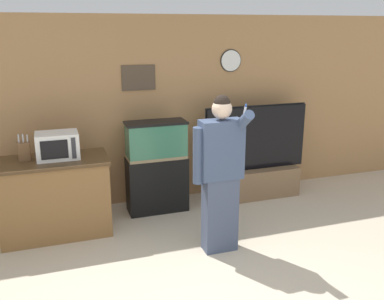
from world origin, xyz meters
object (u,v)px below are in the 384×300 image
(aquarium_on_stand, at_px, (157,167))
(tv_on_stand, at_px, (255,171))
(microwave, at_px, (57,145))
(knife_block, at_px, (24,151))
(person_standing, at_px, (220,173))
(counter_island, at_px, (55,197))

(aquarium_on_stand, relative_size, tv_on_stand, 0.80)
(microwave, distance_m, knife_block, 0.37)
(knife_block, height_order, person_standing, person_standing)
(knife_block, height_order, tv_on_stand, tv_on_stand)
(knife_block, bearing_deg, counter_island, -11.96)
(microwave, bearing_deg, aquarium_on_stand, 10.97)
(tv_on_stand, bearing_deg, knife_block, -175.51)
(knife_block, xyz_separation_m, person_standing, (2.01, -1.06, -0.14))
(tv_on_stand, bearing_deg, microwave, -174.41)
(person_standing, bearing_deg, aquarium_on_stand, 106.99)
(knife_block, height_order, aquarium_on_stand, knife_block)
(counter_island, xyz_separation_m, microwave, (0.08, 0.04, 0.62))
(counter_island, height_order, aquarium_on_stand, aquarium_on_stand)
(microwave, distance_m, person_standing, 1.94)
(counter_island, bearing_deg, tv_on_stand, 6.18)
(microwave, bearing_deg, tv_on_stand, 5.59)
(microwave, height_order, aquarium_on_stand, microwave)
(aquarium_on_stand, bearing_deg, knife_block, -172.33)
(knife_block, relative_size, tv_on_stand, 0.20)
(knife_block, relative_size, person_standing, 0.18)
(knife_block, bearing_deg, person_standing, -27.83)
(counter_island, distance_m, aquarium_on_stand, 1.37)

